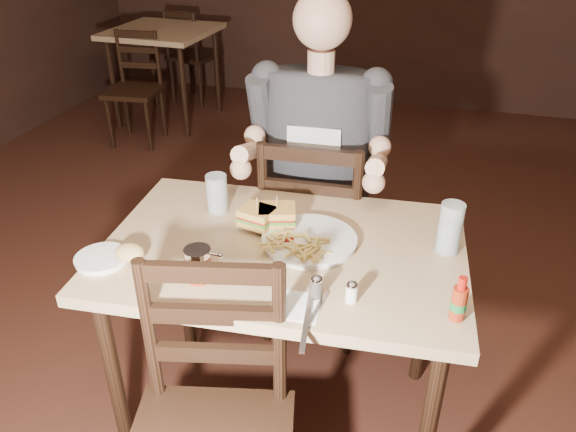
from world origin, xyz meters
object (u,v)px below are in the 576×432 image
(glass_right, at_px, (450,228))
(side_plate, at_px, (102,259))
(chair_far, at_px, (317,233))
(dinner_plate, at_px, (309,241))
(main_table, at_px, (284,268))
(glass_left, at_px, (217,193))
(bg_table, at_px, (163,40))
(syrup_dispenser, at_px, (198,264))
(diner, at_px, (318,126))
(bg_chair_far, at_px, (194,56))
(bg_chair_near, at_px, (133,91))
(hot_sauce, at_px, (460,298))

(glass_right, relative_size, side_plate, 1.05)
(chair_far, height_order, dinner_plate, chair_far)
(main_table, height_order, glass_left, glass_left)
(main_table, xyz_separation_m, glass_left, (-0.28, 0.15, 0.16))
(bg_table, height_order, syrup_dispenser, syrup_dispenser)
(diner, bearing_deg, bg_chair_far, 119.91)
(bg_chair_near, bearing_deg, chair_far, -49.29)
(chair_far, relative_size, syrup_dispenser, 9.37)
(hot_sauce, xyz_separation_m, syrup_dispenser, (-0.71, -0.03, -0.01))
(main_table, distance_m, bg_table, 3.40)
(bg_chair_far, height_order, dinner_plate, bg_chair_far)
(dinner_plate, height_order, syrup_dispenser, syrup_dispenser)
(bg_chair_near, xyz_separation_m, dinner_plate, (1.97, -2.24, 0.36))
(bg_table, relative_size, glass_left, 6.07)
(bg_chair_near, xyz_separation_m, glass_right, (2.39, -2.16, 0.44))
(bg_chair_far, height_order, bg_chair_near, bg_chair_far)
(chair_far, relative_size, dinner_plate, 3.25)
(glass_left, relative_size, syrup_dispenser, 1.33)
(main_table, xyz_separation_m, side_plate, (-0.50, -0.24, 0.09))
(glass_left, bearing_deg, bg_chair_far, 116.56)
(glass_right, bearing_deg, bg_table, 131.44)
(dinner_plate, distance_m, glass_left, 0.38)
(glass_left, height_order, hot_sauce, glass_left)
(glass_right, bearing_deg, glass_left, 177.46)
(chair_far, relative_size, hot_sauce, 7.30)
(chair_far, height_order, bg_chair_near, chair_far)
(bg_chair_near, distance_m, diner, 2.62)
(glass_left, bearing_deg, syrup_dispenser, -74.92)
(dinner_plate, distance_m, hot_sauce, 0.52)
(main_table, bearing_deg, syrup_dispenser, -127.31)
(bg_table, xyz_separation_m, bg_chair_near, (0.00, -0.55, -0.26))
(diner, bearing_deg, glass_right, -41.29)
(dinner_plate, xyz_separation_m, side_plate, (-0.58, -0.27, -0.00))
(main_table, bearing_deg, hot_sauce, -20.98)
(bg_table, distance_m, bg_chair_near, 0.61)
(bg_chair_far, xyz_separation_m, hot_sauce, (2.43, -3.58, 0.42))
(chair_far, distance_m, diner, 0.50)
(bg_chair_far, relative_size, hot_sauce, 6.43)
(chair_far, xyz_separation_m, glass_right, (0.52, -0.45, 0.38))
(hot_sauce, xyz_separation_m, side_plate, (-1.03, -0.03, -0.06))
(main_table, relative_size, bg_chair_near, 1.42)
(bg_table, distance_m, bg_chair_far, 0.61)
(hot_sauce, bearing_deg, bg_table, 128.75)
(glass_right, bearing_deg, diner, 142.08)
(side_plate, bearing_deg, chair_far, 59.53)
(chair_far, distance_m, hot_sauce, 1.02)
(diner, relative_size, dinner_plate, 3.29)
(glass_left, bearing_deg, bg_chair_near, 127.20)
(main_table, distance_m, hot_sauce, 0.59)
(main_table, bearing_deg, glass_right, 13.25)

